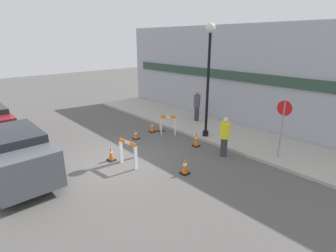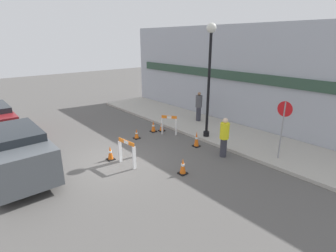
% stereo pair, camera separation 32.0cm
% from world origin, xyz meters
% --- Properties ---
extents(ground_plane, '(60.00, 60.00, 0.00)m').
position_xyz_m(ground_plane, '(0.00, 0.00, 0.00)').
color(ground_plane, '#565451').
extents(sidewalk_slab, '(18.00, 3.30, 0.14)m').
position_xyz_m(sidewalk_slab, '(0.00, 6.15, 0.07)').
color(sidewalk_slab, '#ADA89E').
rests_on(sidewalk_slab, ground_plane).
extents(storefront_facade, '(18.00, 0.22, 5.50)m').
position_xyz_m(storefront_facade, '(0.00, 7.87, 2.75)').
color(storefront_facade, '#A3A8B2').
rests_on(storefront_facade, ground_plane).
extents(streetlamp_post, '(0.44, 0.44, 5.28)m').
position_xyz_m(streetlamp_post, '(0.74, 4.92, 3.53)').
color(streetlamp_post, black).
rests_on(streetlamp_post, sidewalk_slab).
extents(stop_sign, '(0.60, 0.06, 2.35)m').
position_xyz_m(stop_sign, '(4.33, 5.26, 1.71)').
color(stop_sign, gray).
rests_on(stop_sign, sidewalk_slab).
extents(barricade_0, '(0.93, 0.25, 1.05)m').
position_xyz_m(barricade_0, '(0.69, 0.37, 0.58)').
color(barricade_0, white).
rests_on(barricade_0, ground_plane).
extents(barricade_1, '(0.71, 0.59, 1.02)m').
position_xyz_m(barricade_1, '(-0.91, 3.90, 0.55)').
color(barricade_1, white).
rests_on(barricade_1, ground_plane).
extents(traffic_cone_0, '(0.30, 0.30, 0.61)m').
position_xyz_m(traffic_cone_0, '(-1.78, 3.53, 0.29)').
color(traffic_cone_0, black).
rests_on(traffic_cone_0, ground_plane).
extents(traffic_cone_1, '(0.30, 0.30, 0.50)m').
position_xyz_m(traffic_cone_1, '(-1.58, 3.93, 0.24)').
color(traffic_cone_1, black).
rests_on(traffic_cone_1, ground_plane).
extents(traffic_cone_2, '(0.30, 0.30, 0.48)m').
position_xyz_m(traffic_cone_2, '(-1.52, 2.28, 0.23)').
color(traffic_cone_2, black).
rests_on(traffic_cone_2, ground_plane).
extents(traffic_cone_3, '(0.30, 0.30, 0.73)m').
position_xyz_m(traffic_cone_3, '(1.12, 3.82, 0.35)').
color(traffic_cone_3, black).
rests_on(traffic_cone_3, ground_plane).
extents(traffic_cone_4, '(0.30, 0.30, 0.63)m').
position_xyz_m(traffic_cone_4, '(2.61, 1.56, 0.30)').
color(traffic_cone_4, black).
rests_on(traffic_cone_4, ground_plane).
extents(traffic_cone_5, '(0.30, 0.30, 0.61)m').
position_xyz_m(traffic_cone_5, '(-0.18, 0.11, 0.29)').
color(traffic_cone_5, black).
rests_on(traffic_cone_5, ground_plane).
extents(person_worker, '(0.53, 0.53, 1.70)m').
position_xyz_m(person_worker, '(2.60, 3.90, 0.91)').
color(person_worker, '#33333D').
rests_on(person_worker, ground_plane).
extents(person_pedestrian, '(0.39, 0.39, 1.70)m').
position_xyz_m(person_pedestrian, '(-1.32, 6.52, 1.04)').
color(person_pedestrian, '#33333D').
rests_on(person_pedestrian, sidewalk_slab).
extents(parked_car_1, '(4.40, 2.03, 1.79)m').
position_xyz_m(parked_car_1, '(-1.13, -3.10, 1.01)').
color(parked_car_1, '#4C5156').
rests_on(parked_car_1, ground_plane).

